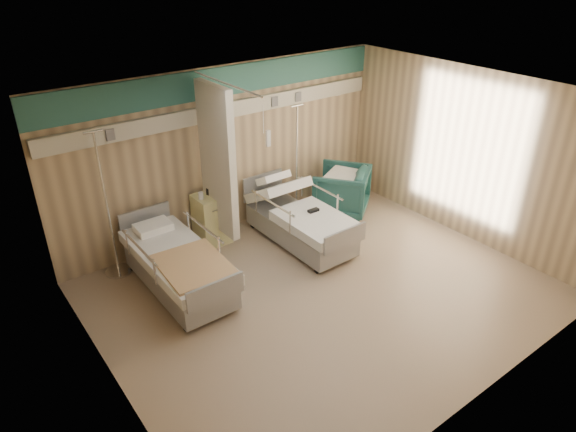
{
  "coord_description": "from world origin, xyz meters",
  "views": [
    {
      "loc": [
        -4.02,
        -4.49,
        4.43
      ],
      "look_at": [
        -0.18,
        0.6,
        1.04
      ],
      "focal_mm": 32.0,
      "sensor_mm": 36.0,
      "label": 1
    }
  ],
  "objects_px": {
    "visitor_armchair": "(342,190)",
    "iv_stand_left": "(114,246)",
    "bed_right": "(300,225)",
    "bed_left": "(179,271)",
    "bedside_cabinet": "(212,219)",
    "iv_stand_right": "(296,194)"
  },
  "relations": [
    {
      "from": "visitor_armchair",
      "to": "iv_stand_left",
      "type": "bearing_deg",
      "value": -44.26
    },
    {
      "from": "bedside_cabinet",
      "to": "iv_stand_right",
      "type": "height_order",
      "value": "iv_stand_right"
    },
    {
      "from": "bed_right",
      "to": "bedside_cabinet",
      "type": "relative_size",
      "value": 2.54
    },
    {
      "from": "bed_left",
      "to": "visitor_armchair",
      "type": "bearing_deg",
      "value": 6.81
    },
    {
      "from": "visitor_armchair",
      "to": "iv_stand_left",
      "type": "height_order",
      "value": "iv_stand_left"
    },
    {
      "from": "bed_left",
      "to": "bedside_cabinet",
      "type": "distance_m",
      "value": 1.39
    },
    {
      "from": "bedside_cabinet",
      "to": "iv_stand_left",
      "type": "distance_m",
      "value": 1.61
    },
    {
      "from": "bed_left",
      "to": "bedside_cabinet",
      "type": "xyz_separation_m",
      "value": [
        1.05,
        0.9,
        0.11
      ]
    },
    {
      "from": "visitor_armchair",
      "to": "iv_stand_right",
      "type": "xyz_separation_m",
      "value": [
        -0.74,
        0.41,
        -0.01
      ]
    },
    {
      "from": "bed_right",
      "to": "bed_left",
      "type": "xyz_separation_m",
      "value": [
        -2.2,
        0.0,
        0.0
      ]
    },
    {
      "from": "iv_stand_right",
      "to": "iv_stand_left",
      "type": "xyz_separation_m",
      "value": [
        -3.32,
        0.14,
        0.04
      ]
    },
    {
      "from": "bed_left",
      "to": "visitor_armchair",
      "type": "distance_m",
      "value": 3.53
    },
    {
      "from": "bedside_cabinet",
      "to": "visitor_armchair",
      "type": "distance_m",
      "value": 2.5
    },
    {
      "from": "bed_left",
      "to": "visitor_armchair",
      "type": "xyz_separation_m",
      "value": [
        3.5,
        0.42,
        0.12
      ]
    },
    {
      "from": "visitor_armchair",
      "to": "iv_stand_right",
      "type": "bearing_deg",
      "value": -65.38
    },
    {
      "from": "bed_left",
      "to": "bedside_cabinet",
      "type": "height_order",
      "value": "bedside_cabinet"
    },
    {
      "from": "visitor_armchair",
      "to": "iv_stand_left",
      "type": "relative_size",
      "value": 0.42
    },
    {
      "from": "bedside_cabinet",
      "to": "iv_stand_left",
      "type": "xyz_separation_m",
      "value": [
        -1.61,
        0.06,
        0.04
      ]
    },
    {
      "from": "bed_right",
      "to": "iv_stand_left",
      "type": "xyz_separation_m",
      "value": [
        -2.76,
        0.96,
        0.15
      ]
    },
    {
      "from": "bed_right",
      "to": "iv_stand_left",
      "type": "relative_size",
      "value": 0.96
    },
    {
      "from": "iv_stand_left",
      "to": "bed_right",
      "type": "bearing_deg",
      "value": -19.27
    },
    {
      "from": "bed_left",
      "to": "visitor_armchair",
      "type": "relative_size",
      "value": 2.28
    }
  ]
}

